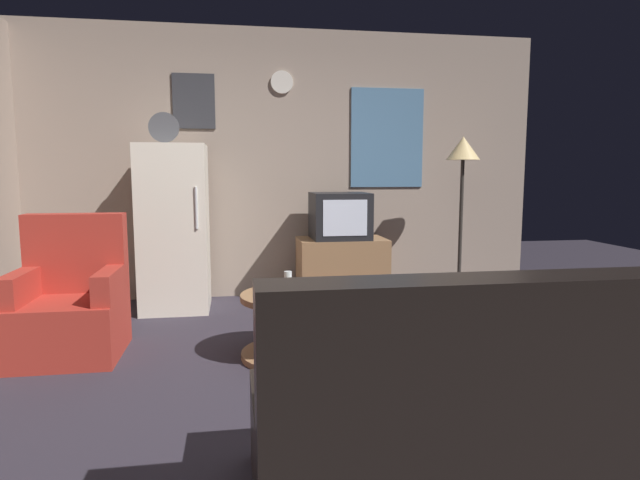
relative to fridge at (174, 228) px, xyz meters
The scene contains 13 objects.
ground_plane 2.35m from the fridge, 61.75° to the right, with size 12.00×12.00×0.00m, color #2D2833.
wall_with_art 1.30m from the fridge, 24.49° to the left, with size 5.20×0.12×2.65m.
fridge is the anchor object (origin of this frame).
tv_stand 1.62m from the fridge, ahead, with size 0.84×0.53×0.62m.
crt_tv 1.54m from the fridge, ahead, with size 0.54×0.51×0.44m.
standing_lamp 2.77m from the fridge, ahead, with size 0.32×0.32×1.59m.
coffee_table 1.81m from the fridge, 57.56° to the right, with size 0.72×0.72×0.44m.
wine_glass 1.71m from the fridge, 58.29° to the right, with size 0.05×0.05×0.15m, color silver.
mug_ceramic_white 1.83m from the fridge, 55.11° to the right, with size 0.08×0.08×0.09m, color silver.
remote_control 1.92m from the fridge, 56.09° to the right, with size 0.15×0.04×0.02m, color black.
armchair 1.36m from the fridge, 116.73° to the right, with size 0.68×0.68×0.96m.
couch 3.52m from the fridge, 65.64° to the right, with size 1.70×0.80×0.92m.
book_stack 2.38m from the fridge, ahead, with size 0.21×0.18×0.12m.
Camera 1 is at (-0.52, -2.99, 1.25)m, focal length 29.95 mm.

